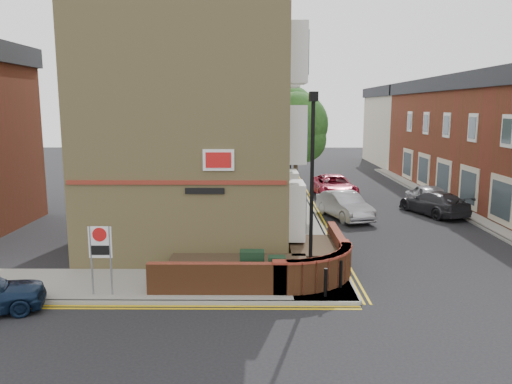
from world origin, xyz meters
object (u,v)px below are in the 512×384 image
at_px(zone_sign, 100,248).
at_px(silver_car_near, 345,205).
at_px(lamppost, 312,190).
at_px(utility_cabinet_large, 252,268).

height_order(zone_sign, silver_car_near, zone_sign).
bearing_deg(lamppost, utility_cabinet_large, 176.99).
relative_size(utility_cabinet_large, zone_sign, 0.55).
xyz_separation_m(lamppost, utility_cabinet_large, (-1.90, 0.10, -2.62)).
distance_m(lamppost, silver_car_near, 11.46).
height_order(lamppost, utility_cabinet_large, lamppost).
height_order(lamppost, zone_sign, lamppost).
distance_m(lamppost, utility_cabinet_large, 3.24).
relative_size(lamppost, utility_cabinet_large, 5.25).
bearing_deg(silver_car_near, lamppost, -122.37).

